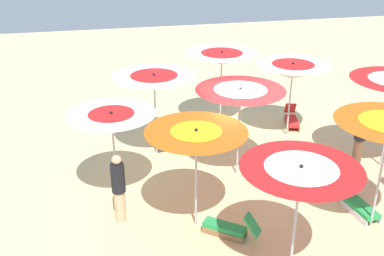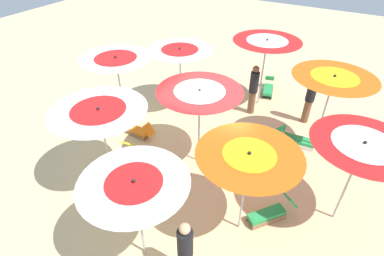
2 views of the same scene
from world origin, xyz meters
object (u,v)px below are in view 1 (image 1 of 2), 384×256
beach_umbrella_8 (222,58)px  beach_umbrella_4 (240,96)px  lounger_0 (174,141)px  lounger_3 (292,120)px  beachgoer_0 (360,135)px  beachgoer_2 (119,188)px  lounger_2 (358,205)px  lounger_5 (229,227)px  beach_umbrella_7 (154,81)px  beach_umbrella_3 (196,139)px  beach_umbrella_6 (112,122)px  beach_umbrella_0 (300,176)px  lounger_4 (217,130)px  beach_umbrella_5 (293,71)px

beach_umbrella_8 → beach_umbrella_4: bearing=-97.7°
lounger_0 → lounger_3: bearing=-178.5°
beach_umbrella_4 → lounger_0: (-1.31, 1.85, -1.96)m
beachgoer_0 → beachgoer_2: (-6.31, -1.01, -0.11)m
beach_umbrella_8 → lounger_2: (1.73, -5.33, -2.02)m
beach_umbrella_8 → beachgoer_0: 4.61m
beach_umbrella_4 → lounger_0: bearing=125.3°
beach_umbrella_8 → beachgoer_2: beach_umbrella_8 is taller
beach_umbrella_4 → lounger_0: size_ratio=1.86×
beach_umbrella_4 → beachgoer_0: 3.43m
beach_umbrella_8 → lounger_5: (-1.37, -5.51, -2.02)m
beach_umbrella_8 → lounger_0: (-1.72, -1.21, -2.02)m
beach_umbrella_8 → beachgoer_2: bearing=-128.3°
beachgoer_0 → beach_umbrella_7: bearing=139.9°
beach_umbrella_3 → lounger_0: (0.23, 3.75, -1.88)m
lounger_2 → lounger_3: 4.82m
beach_umbrella_3 → beach_umbrella_4: bearing=51.0°
beach_umbrella_7 → lounger_0: bearing=23.9°
beach_umbrella_3 → beach_umbrella_6: bearing=136.0°
beach_umbrella_0 → lounger_0: 6.04m
beach_umbrella_6 → beachgoer_2: 1.49m
beach_umbrella_6 → beachgoer_0: 6.38m
lounger_3 → beachgoer_0: bearing=25.8°
beach_umbrella_0 → beach_umbrella_4: (0.16, 3.77, 0.04)m
lounger_0 → beachgoer_2: (-1.81, -3.26, 0.65)m
beach_umbrella_3 → lounger_5: size_ratio=2.01×
beach_umbrella_3 → lounger_3: size_ratio=1.97×
beach_umbrella_4 → lounger_2: (2.14, -2.26, -1.96)m
beach_umbrella_3 → lounger_5: 2.03m
lounger_5 → beachgoer_2: size_ratio=0.71×
beach_umbrella_3 → beach_umbrella_7: 3.52m
lounger_3 → lounger_5: (-3.60, -4.97, -0.00)m
beach_umbrella_8 → beach_umbrella_6: bearing=-135.7°
beach_umbrella_7 → lounger_4: (1.97, 0.71, -1.97)m
beach_umbrella_4 → beach_umbrella_6: 3.15m
lounger_4 → lounger_5: (-1.06, -4.75, 0.01)m
beach_umbrella_8 → lounger_3: 3.06m
beach_umbrella_7 → lounger_2: 5.91m
lounger_4 → beachgoer_2: 4.96m
lounger_3 → beachgoer_2: bearing=-40.3°
beach_umbrella_4 → lounger_5: (-0.96, -2.45, -1.95)m
beach_umbrella_0 → lounger_5: bearing=120.9°
beach_umbrella_5 → lounger_4: bearing=170.5°
lounger_3 → beach_umbrella_7: bearing=-63.0°
beach_umbrella_6 → beach_umbrella_8: beach_umbrella_8 is taller
beach_umbrella_4 → beach_umbrella_6: (-3.12, -0.38, -0.22)m
beach_umbrella_7 → beachgoer_2: beach_umbrella_7 is taller
beach_umbrella_8 → beachgoer_2: (-3.54, -4.47, -1.38)m
lounger_0 → lounger_3: 4.01m
beach_umbrella_4 → beachgoer_2: (-3.12, -1.41, -1.31)m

